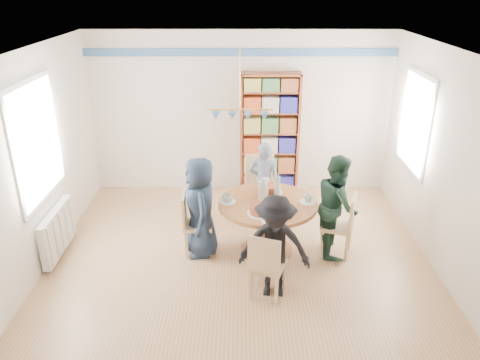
{
  "coord_description": "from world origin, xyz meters",
  "views": [
    {
      "loc": [
        0.02,
        -5.1,
        3.44
      ],
      "look_at": [
        0.0,
        0.4,
        1.05
      ],
      "focal_mm": 35.0,
      "sensor_mm": 36.0,
      "label": 1
    }
  ],
  "objects_px": {
    "radiator": "(58,231)",
    "person_near": "(275,247)",
    "chair_near": "(266,264)",
    "bookshelf": "(269,136)",
    "dining_table": "(267,215)",
    "person_left": "(200,207)",
    "person_right": "(337,205)",
    "person_far": "(264,182)",
    "chair_far": "(262,184)",
    "chair_right": "(344,222)",
    "chair_left": "(192,220)"
  },
  "relations": [
    {
      "from": "chair_left",
      "to": "chair_near",
      "type": "height_order",
      "value": "chair_left"
    },
    {
      "from": "radiator",
      "to": "person_near",
      "type": "distance_m",
      "value": 2.95
    },
    {
      "from": "chair_near",
      "to": "person_near",
      "type": "distance_m",
      "value": 0.21
    },
    {
      "from": "dining_table",
      "to": "chair_left",
      "type": "relative_size",
      "value": 1.52
    },
    {
      "from": "radiator",
      "to": "chair_far",
      "type": "height_order",
      "value": "chair_far"
    },
    {
      "from": "chair_near",
      "to": "dining_table",
      "type": "bearing_deg",
      "value": 86.58
    },
    {
      "from": "chair_near",
      "to": "person_right",
      "type": "bearing_deg",
      "value": 46.53
    },
    {
      "from": "person_near",
      "to": "person_left",
      "type": "bearing_deg",
      "value": 142.61
    },
    {
      "from": "chair_near",
      "to": "bookshelf",
      "type": "distance_m",
      "value": 3.03
    },
    {
      "from": "chair_far",
      "to": "person_near",
      "type": "height_order",
      "value": "person_near"
    },
    {
      "from": "person_far",
      "to": "chair_left",
      "type": "bearing_deg",
      "value": 51.55
    },
    {
      "from": "dining_table",
      "to": "bookshelf",
      "type": "height_order",
      "value": "bookshelf"
    },
    {
      "from": "radiator",
      "to": "chair_right",
      "type": "height_order",
      "value": "chair_right"
    },
    {
      "from": "radiator",
      "to": "chair_far",
      "type": "bearing_deg",
      "value": 21.2
    },
    {
      "from": "chair_right",
      "to": "person_left",
      "type": "bearing_deg",
      "value": 178.75
    },
    {
      "from": "chair_far",
      "to": "chair_near",
      "type": "bearing_deg",
      "value": -90.73
    },
    {
      "from": "chair_far",
      "to": "bookshelf",
      "type": "xyz_separation_m",
      "value": [
        0.16,
        0.98,
        0.45
      ]
    },
    {
      "from": "person_far",
      "to": "person_right",
      "type": "bearing_deg",
      "value": 145.93
    },
    {
      "from": "person_left",
      "to": "person_right",
      "type": "xyz_separation_m",
      "value": [
        1.79,
        0.04,
        0.01
      ]
    },
    {
      "from": "dining_table",
      "to": "chair_right",
      "type": "bearing_deg",
      "value": -3.53
    },
    {
      "from": "chair_far",
      "to": "bookshelf",
      "type": "relative_size",
      "value": 0.5
    },
    {
      "from": "chair_left",
      "to": "chair_right",
      "type": "xyz_separation_m",
      "value": [
        2.0,
        -0.07,
        0.02
      ]
    },
    {
      "from": "person_near",
      "to": "chair_near",
      "type": "bearing_deg",
      "value": -130.78
    },
    {
      "from": "chair_near",
      "to": "chair_right",
      "type": "bearing_deg",
      "value": 41.53
    },
    {
      "from": "chair_near",
      "to": "person_near",
      "type": "relative_size",
      "value": 0.67
    },
    {
      "from": "chair_far",
      "to": "person_left",
      "type": "distance_m",
      "value": 1.33
    },
    {
      "from": "person_left",
      "to": "person_right",
      "type": "height_order",
      "value": "person_right"
    },
    {
      "from": "radiator",
      "to": "chair_left",
      "type": "xyz_separation_m",
      "value": [
        1.78,
        0.08,
        0.12
      ]
    },
    {
      "from": "radiator",
      "to": "person_near",
      "type": "relative_size",
      "value": 0.79
    },
    {
      "from": "person_right",
      "to": "chair_left",
      "type": "bearing_deg",
      "value": 90.1
    },
    {
      "from": "chair_near",
      "to": "person_left",
      "type": "bearing_deg",
      "value": 129.88
    },
    {
      "from": "dining_table",
      "to": "chair_near",
      "type": "height_order",
      "value": "chair_near"
    },
    {
      "from": "chair_right",
      "to": "chair_far",
      "type": "bearing_deg",
      "value": 134.37
    },
    {
      "from": "person_right",
      "to": "person_far",
      "type": "distance_m",
      "value": 1.27
    },
    {
      "from": "radiator",
      "to": "chair_near",
      "type": "bearing_deg",
      "value": -18.92
    },
    {
      "from": "person_far",
      "to": "chair_right",
      "type": "bearing_deg",
      "value": 145.96
    },
    {
      "from": "chair_left",
      "to": "person_right",
      "type": "bearing_deg",
      "value": 0.34
    },
    {
      "from": "person_right",
      "to": "person_left",
      "type": "bearing_deg",
      "value": 91.16
    },
    {
      "from": "chair_near",
      "to": "person_left",
      "type": "xyz_separation_m",
      "value": [
        -0.82,
        0.98,
        0.22
      ]
    },
    {
      "from": "radiator",
      "to": "person_near",
      "type": "bearing_deg",
      "value": -16.74
    },
    {
      "from": "dining_table",
      "to": "person_left",
      "type": "relative_size",
      "value": 0.95
    },
    {
      "from": "chair_near",
      "to": "person_left",
      "type": "distance_m",
      "value": 1.3
    },
    {
      "from": "chair_far",
      "to": "bookshelf",
      "type": "distance_m",
      "value": 1.09
    },
    {
      "from": "person_right",
      "to": "person_far",
      "type": "xyz_separation_m",
      "value": [
        -0.92,
        0.88,
        -0.06
      ]
    },
    {
      "from": "dining_table",
      "to": "bookshelf",
      "type": "relative_size",
      "value": 0.63
    },
    {
      "from": "chair_far",
      "to": "chair_near",
      "type": "distance_m",
      "value": 2.0
    },
    {
      "from": "chair_left",
      "to": "person_near",
      "type": "height_order",
      "value": "person_near"
    },
    {
      "from": "chair_right",
      "to": "person_far",
      "type": "relative_size",
      "value": 0.7
    },
    {
      "from": "dining_table",
      "to": "bookshelf",
      "type": "bearing_deg",
      "value": 86.44
    },
    {
      "from": "chair_far",
      "to": "person_left",
      "type": "relative_size",
      "value": 0.74
    }
  ]
}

